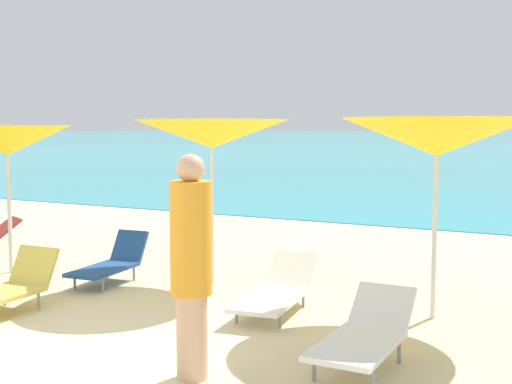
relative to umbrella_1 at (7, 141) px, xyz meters
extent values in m
cube|color=beige|center=(3.10, 7.55, -2.11)|extent=(50.00, 100.00, 0.30)
cylinder|color=silver|center=(0.00, 0.00, -0.92)|extent=(0.06, 0.06, 2.07)
cone|color=yellow|center=(0.00, 0.00, 0.00)|extent=(1.96, 1.96, 0.44)
sphere|color=silver|center=(0.00, 0.00, 0.14)|extent=(0.07, 0.07, 0.07)
cylinder|color=silver|center=(2.98, 0.90, -0.88)|extent=(0.05, 0.05, 2.16)
cone|color=yellow|center=(2.98, 0.90, 0.10)|extent=(2.30, 2.30, 0.39)
sphere|color=silver|center=(2.98, 0.90, 0.23)|extent=(0.07, 0.07, 0.07)
cylinder|color=silver|center=(6.12, 0.56, -0.88)|extent=(0.05, 0.05, 2.15)
cone|color=yellow|center=(6.12, 0.56, 0.09)|extent=(2.29, 2.29, 0.43)
sphere|color=silver|center=(6.12, 0.56, 0.22)|extent=(0.07, 0.07, 0.07)
cube|color=#1E478C|center=(1.79, -0.01, -1.73)|extent=(0.63, 1.11, 0.05)
cube|color=#1E478C|center=(1.72, 0.64, -1.53)|extent=(0.52, 0.34, 0.44)
cylinder|color=gray|center=(1.60, -0.36, -1.86)|extent=(0.04, 0.04, 0.20)
cylinder|color=gray|center=(2.04, -0.31, -1.86)|extent=(0.04, 0.04, 0.20)
cylinder|color=gray|center=(1.52, 0.38, -1.86)|extent=(0.04, 0.04, 0.20)
cylinder|color=gray|center=(1.97, 0.43, -1.86)|extent=(0.04, 0.04, 0.20)
cube|color=white|center=(5.94, -1.48, -1.70)|extent=(0.61, 1.09, 0.05)
cube|color=white|center=(5.94, -0.76, -1.53)|extent=(0.57, 0.40, 0.38)
cylinder|color=gray|center=(5.68, -1.82, -1.84)|extent=(0.04, 0.04, 0.23)
cylinder|color=gray|center=(6.19, -1.82, -1.84)|extent=(0.04, 0.04, 0.23)
cylinder|color=gray|center=(5.68, -1.05, -1.84)|extent=(0.04, 0.04, 0.23)
cylinder|color=gray|center=(6.19, -1.05, -1.84)|extent=(0.04, 0.04, 0.23)
cube|color=#A53333|center=(-1.57, 1.29, -1.56)|extent=(0.63, 0.59, 0.32)
cube|color=white|center=(4.46, -0.24, -1.77)|extent=(0.77, 1.34, 0.05)
cube|color=white|center=(4.34, 0.60, -1.59)|extent=(0.62, 0.54, 0.38)
cylinder|color=gray|center=(4.26, -0.68, -1.87)|extent=(0.04, 0.04, 0.17)
cylinder|color=gray|center=(4.77, -0.61, -1.87)|extent=(0.04, 0.04, 0.17)
cylinder|color=gray|center=(4.14, 0.20, -1.87)|extent=(0.04, 0.04, 0.17)
cylinder|color=gray|center=(4.64, 0.27, -1.87)|extent=(0.04, 0.04, 0.17)
cube|color=#D8BF4C|center=(1.67, -1.12, -1.49)|extent=(0.61, 0.30, 0.46)
cylinder|color=gray|center=(1.42, -1.36, -1.85)|extent=(0.04, 0.04, 0.22)
cylinder|color=gray|center=(1.95, -1.33, -1.85)|extent=(0.04, 0.04, 0.22)
cylinder|color=#DBAA84|center=(4.73, -2.24, -1.59)|extent=(0.27, 0.27, 0.74)
cylinder|color=orange|center=(4.73, -2.24, -0.74)|extent=(0.36, 0.36, 0.96)
sphere|color=#DBAA84|center=(4.73, -2.24, -0.15)|extent=(0.24, 0.24, 0.24)
camera|label=1|loc=(7.81, -6.84, 0.18)|focal=46.46mm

